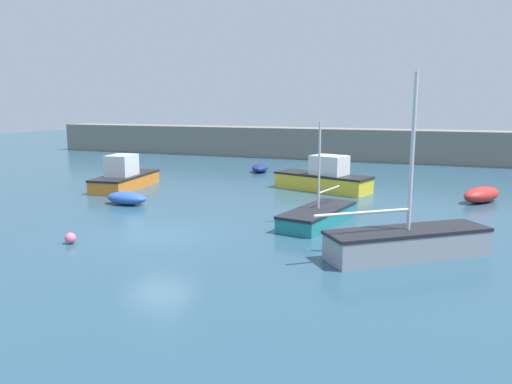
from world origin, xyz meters
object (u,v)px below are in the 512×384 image
object	(u,v)px
open_tender_yellow	(482,195)
rowboat_with_red_cover	(122,162)
dinghy_near_pier	(127,198)
sailboat_tall_mast	(407,242)
fishing_dinghy_green	(260,168)
mooring_buoy_pink	(70,238)
motorboat_grey_hull	(324,178)
sailboat_short_mast	(318,216)
motorboat_with_cabin	(125,177)

from	to	relation	value
open_tender_yellow	rowboat_with_red_cover	xyz separation A→B (m)	(-25.95, 5.12, 0.04)
open_tender_yellow	dinghy_near_pier	xyz separation A→B (m)	(-16.78, -7.09, -0.07)
sailboat_tall_mast	fishing_dinghy_green	bearing A→B (deg)	85.46
rowboat_with_red_cover	mooring_buoy_pink	world-z (taller)	rowboat_with_red_cover
motorboat_grey_hull	sailboat_short_mast	distance (m)	8.34
open_tender_yellow	motorboat_with_cabin	bearing A→B (deg)	132.34
open_tender_yellow	fishing_dinghy_green	size ratio (longest dim) A/B	1.15
open_tender_yellow	mooring_buoy_pink	bearing A→B (deg)	167.34
open_tender_yellow	dinghy_near_pier	distance (m)	18.22
fishing_dinghy_green	motorboat_grey_hull	bearing A→B (deg)	31.66
sailboat_tall_mast	mooring_buoy_pink	distance (m)	11.91
open_tender_yellow	rowboat_with_red_cover	bearing A→B (deg)	112.34
open_tender_yellow	mooring_buoy_pink	size ratio (longest dim) A/B	7.10
open_tender_yellow	mooring_buoy_pink	xyz separation A→B (m)	(-14.42, -13.84, -0.19)
open_tender_yellow	rowboat_with_red_cover	world-z (taller)	rowboat_with_red_cover
open_tender_yellow	motorboat_with_cabin	world-z (taller)	motorboat_with_cabin
sailboat_tall_mast	fishing_dinghy_green	world-z (taller)	sailboat_tall_mast
sailboat_short_mast	rowboat_with_red_cover	xyz separation A→B (m)	(-19.23, 12.81, 0.07)
open_tender_yellow	dinghy_near_pier	bearing A→B (deg)	146.40
dinghy_near_pier	sailboat_tall_mast	distance (m)	14.53
sailboat_tall_mast	mooring_buoy_pink	world-z (taller)	sailboat_tall_mast
motorboat_grey_hull	fishing_dinghy_green	size ratio (longest dim) A/B	2.40
fishing_dinghy_green	sailboat_short_mast	bearing A→B (deg)	15.29
motorboat_with_cabin	fishing_dinghy_green	bearing A→B (deg)	-34.92
dinghy_near_pier	motorboat_with_cabin	world-z (taller)	motorboat_with_cabin
rowboat_with_red_cover	motorboat_with_cabin	xyz separation A→B (m)	(6.18, -8.19, 0.25)
sailboat_short_mast	dinghy_near_pier	size ratio (longest dim) A/B	2.18
dinghy_near_pier	motorboat_with_cabin	xyz separation A→B (m)	(-2.98, 4.02, 0.36)
sailboat_short_mast	motorboat_grey_hull	bearing A→B (deg)	-157.32
open_tender_yellow	sailboat_short_mast	xyz separation A→B (m)	(-6.71, -7.69, -0.03)
motorboat_grey_hull	sailboat_tall_mast	size ratio (longest dim) A/B	1.00
fishing_dinghy_green	mooring_buoy_pink	bearing A→B (deg)	-13.03
motorboat_grey_hull	sailboat_short_mast	bearing A→B (deg)	119.21
motorboat_grey_hull	mooring_buoy_pink	world-z (taller)	motorboat_grey_hull
rowboat_with_red_cover	motorboat_with_cabin	world-z (taller)	motorboat_with_cabin
fishing_dinghy_green	dinghy_near_pier	bearing A→B (deg)	-22.36
open_tender_yellow	fishing_dinghy_green	xyz separation A→B (m)	(-14.75, 6.66, -0.09)
rowboat_with_red_cover	fishing_dinghy_green	distance (m)	11.30
fishing_dinghy_green	open_tender_yellow	bearing A→B (deg)	51.72
rowboat_with_red_cover	motorboat_with_cabin	size ratio (longest dim) A/B	0.63
motorboat_grey_hull	open_tender_yellow	size ratio (longest dim) A/B	2.08
open_tender_yellow	sailboat_tall_mast	bearing A→B (deg)	-160.78
motorboat_grey_hull	mooring_buoy_pink	bearing A→B (deg)	84.66
rowboat_with_red_cover	sailboat_tall_mast	size ratio (longest dim) A/B	0.59
dinghy_near_pier	mooring_buoy_pink	size ratio (longest dim) A/B	5.52
sailboat_tall_mast	fishing_dinghy_green	size ratio (longest dim) A/B	2.40
sailboat_short_mast	open_tender_yellow	bearing A→B (deg)	149.78
sailboat_tall_mast	open_tender_yellow	bearing A→B (deg)	37.33
motorboat_grey_hull	rowboat_with_red_cover	xyz separation A→B (m)	(-17.53, 4.66, -0.31)
sailboat_tall_mast	fishing_dinghy_green	distance (m)	21.41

